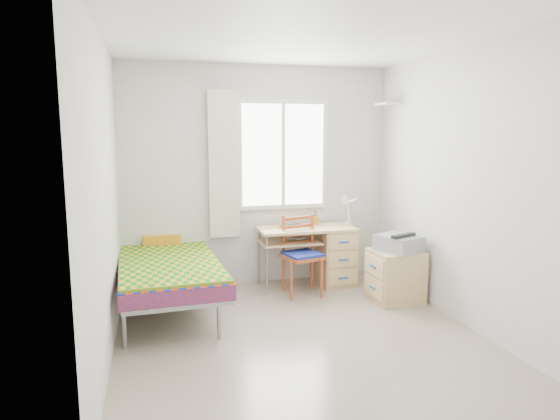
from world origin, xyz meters
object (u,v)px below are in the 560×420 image
at_px(desk, 330,253).
at_px(bed, 168,264).
at_px(chair, 302,250).
at_px(cabinet, 395,276).
at_px(printer, 399,243).

bearing_deg(desk, bed, -171.67).
xyz_separation_m(bed, chair, (1.49, 0.04, 0.06)).
relative_size(cabinet, printer, 1.05).
height_order(bed, printer, bed).
bearing_deg(cabinet, printer, -62.06).
distance_m(desk, cabinet, 0.91).
xyz_separation_m(cabinet, printer, (0.01, -0.02, 0.37)).
bearing_deg(desk, cabinet, -57.98).
height_order(bed, chair, bed).
distance_m(bed, chair, 1.49).
bearing_deg(chair, printer, -45.89).
relative_size(bed, cabinet, 3.87).
bearing_deg(printer, chair, 127.03).
bearing_deg(bed, cabinet, -14.60).
height_order(bed, cabinet, bed).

